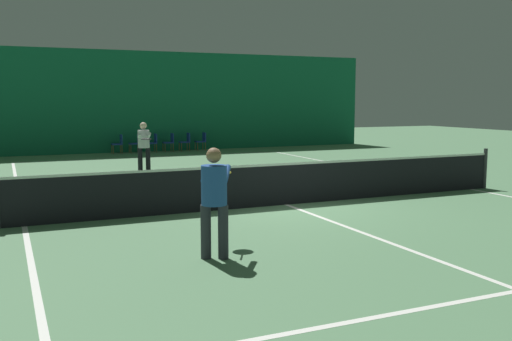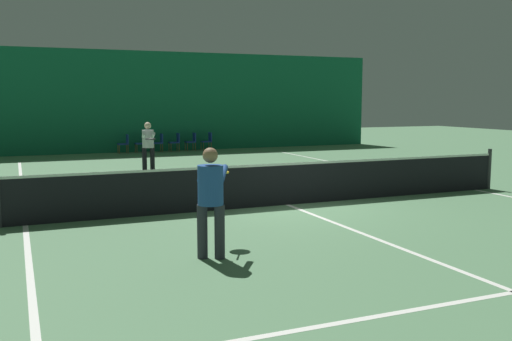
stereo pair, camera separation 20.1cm
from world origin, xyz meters
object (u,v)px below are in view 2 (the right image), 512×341
Objects in this scene: courtside_chair_2 at (159,141)px; courtside_chair_4 at (192,140)px; player_far at (148,143)px; courtside_chair_5 at (208,140)px; courtside_chair_1 at (142,142)px; courtside_chair_3 at (176,141)px; courtside_chair_0 at (125,142)px; tennis_net at (287,182)px; player_near at (211,194)px.

courtside_chair_2 and courtside_chair_4 have the same top height.
courtside_chair_2 is at bearing 172.10° from player_far.
courtside_chair_2 and courtside_chair_5 have the same top height.
courtside_chair_1 is 1.00× the size of courtside_chair_5.
courtside_chair_1 is at bearing -90.00° from courtside_chair_2.
courtside_chair_2 and courtside_chair_3 have the same top height.
courtside_chair_4 is at bearing 90.00° from courtside_chair_0.
tennis_net is 14.29× the size of courtside_chair_1.
tennis_net is at bearing -4.74° from courtside_chair_3.
player_near is 18.18m from courtside_chair_4.
courtside_chair_0 is at bearing -90.00° from courtside_chair_4.
tennis_net is at bearing 20.88° from player_far.
courtside_chair_0 is at bearing -90.00° from courtside_chair_3.
player_far is 7.10m from courtside_chair_1.
tennis_net is at bearing 1.55° from courtside_chair_1.
player_far is at bearing 102.80° from tennis_net.
courtside_chair_3 is 1.00× the size of courtside_chair_5.
courtside_chair_0 is 0.77m from courtside_chair_1.
courtside_chair_3 and courtside_chair_5 have the same top height.
courtside_chair_2 is at bearing 15.86° from player_near.
player_far is at bearing -26.92° from courtside_chair_4.
courtside_chair_4 is (1.94, 14.05, -0.03)m from tennis_net.
courtside_chair_1 is (1.23, 6.98, -0.47)m from player_far.
courtside_chair_4 is at bearing 82.15° from tennis_net.
tennis_net reaches higher than courtside_chair_1.
courtside_chair_2 is 1.00× the size of courtside_chair_5.
courtside_chair_4 is at bearing 161.16° from player_far.
courtside_chair_1 is 3.09m from courtside_chair_5.
player_near is 1.98× the size of courtside_chair_0.
courtside_chair_0 is 3.86m from courtside_chair_5.
courtside_chair_5 is at bearing 90.00° from courtside_chair_0.
courtside_chair_4 and courtside_chair_5 have the same top height.
tennis_net is at bearing -10.92° from courtside_chair_5.
player_near is 1.98× the size of courtside_chair_4.
tennis_net is 14.29× the size of courtside_chair_2.
tennis_net is 7.35× the size of player_far.
player_near reaches higher than tennis_net.
courtside_chair_1 is (0.77, 0.00, 0.00)m from courtside_chair_0.
courtside_chair_1 is 1.00× the size of courtside_chair_2.
player_far reaches higher than courtside_chair_2.
courtside_chair_2 is 1.00× the size of courtside_chair_3.
courtside_chair_0 is at bearing 20.80° from player_near.
courtside_chair_3 is 0.77m from courtside_chair_4.
courtside_chair_2 is at bearing 88.40° from tennis_net.
courtside_chair_0 and courtside_chair_1 have the same top height.
tennis_net is at bearing -7.85° from courtside_chair_4.
courtside_chair_2 is (3.35, 17.50, -0.48)m from player_near.
courtside_chair_3 is (2.32, 0.00, 0.00)m from courtside_chair_0.
courtside_chair_5 is (3.09, 0.00, 0.00)m from courtside_chair_1.
player_near is 17.70m from courtside_chair_1.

